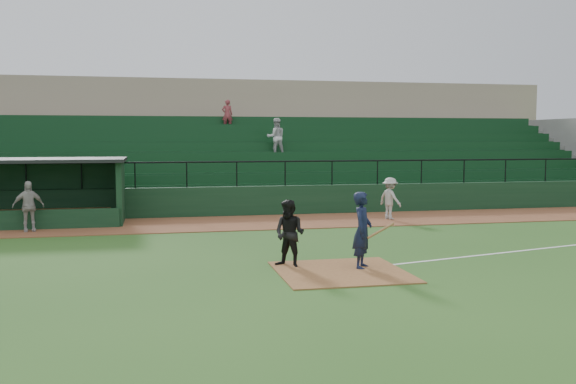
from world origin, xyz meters
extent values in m
plane|color=#275019|center=(0.00, 0.00, 0.00)|extent=(90.00, 90.00, 0.00)
cube|color=brown|center=(0.00, 8.00, 0.01)|extent=(40.00, 4.00, 0.03)
cube|color=brown|center=(0.00, -1.00, 0.01)|extent=(3.00, 3.00, 0.03)
cube|color=black|center=(0.00, 10.20, 0.60)|extent=(36.00, 0.35, 1.20)
cylinder|color=black|center=(0.00, 10.20, 2.20)|extent=(36.00, 0.06, 0.06)
cube|color=slate|center=(0.00, 15.10, 1.80)|extent=(36.00, 9.00, 3.60)
cube|color=#0E3618|center=(0.00, 14.60, 2.25)|extent=(34.56, 8.00, 4.05)
cube|color=slate|center=(18.00, 15.15, 2.10)|extent=(0.35, 9.50, 4.20)
cube|color=gray|center=(0.00, 21.60, 3.20)|extent=(38.00, 3.00, 6.40)
cube|color=slate|center=(0.00, 19.60, 3.70)|extent=(36.00, 2.00, 0.20)
imported|color=silver|center=(1.54, 14.90, 3.18)|extent=(0.90, 0.70, 1.86)
imported|color=brown|center=(-0.46, 17.90, 4.36)|extent=(0.56, 0.37, 1.53)
cube|color=black|center=(-9.75, 10.40, 1.15)|extent=(8.50, 0.20, 2.30)
cube|color=black|center=(-5.50, 9.10, 1.15)|extent=(0.20, 2.60, 2.30)
cube|color=olive|center=(-9.75, 10.00, 0.25)|extent=(7.65, 0.40, 0.50)
imported|color=black|center=(0.63, -0.66, 0.94)|extent=(0.74, 0.82, 1.88)
cylinder|color=olive|center=(1.03, -0.86, 0.95)|extent=(0.79, 0.34, 0.35)
imported|color=black|center=(-1.06, -0.13, 0.83)|extent=(1.02, 1.00, 1.66)
imported|color=#AAA59F|center=(4.62, 7.73, 0.83)|extent=(0.97, 1.19, 1.61)
imported|color=#ABA5A0|center=(-8.43, 7.29, 0.88)|extent=(1.07, 0.65, 1.70)
camera|label=1|loc=(-4.32, -15.08, 3.20)|focal=39.33mm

